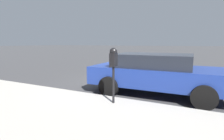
{
  "coord_description": "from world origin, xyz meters",
  "views": [
    {
      "loc": [
        -6.6,
        -2.12,
        1.67
      ],
      "look_at": [
        -2.6,
        -0.15,
        0.98
      ],
      "focal_mm": 28.0,
      "sensor_mm": 36.0,
      "label": 1
    }
  ],
  "objects": [
    {
      "name": "ground_plane",
      "position": [
        0.0,
        0.0,
        0.0
      ],
      "size": [
        220.0,
        220.0,
        0.0
      ],
      "primitive_type": "plane",
      "color": "#424244"
    },
    {
      "name": "car_blue",
      "position": [
        -0.9,
        -0.93,
        0.72
      ],
      "size": [
        2.09,
        4.34,
        1.32
      ],
      "rotation": [
        0.0,
        0.0,
        3.16
      ],
      "color": "navy",
      "rests_on": "ground_plane"
    },
    {
      "name": "parking_meter",
      "position": [
        -2.67,
        -0.23,
        1.22
      ],
      "size": [
        0.21,
        0.19,
        1.43
      ],
      "color": "black",
      "rests_on": "sidewalk"
    }
  ]
}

